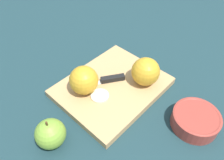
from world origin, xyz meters
TOP-DOWN VIEW (x-y plane):
  - ground_plane at (0.00, 0.00)m, footprint 4.00×4.00m
  - cutting_board at (0.00, 0.00)m, footprint 0.33×0.27m
  - apple_half_left at (-0.08, 0.06)m, footprint 0.09×0.09m
  - apple_half_right at (0.07, -0.04)m, footprint 0.09×0.09m
  - knife at (-0.00, -0.02)m, footprint 0.15×0.10m
  - apple_slice at (0.06, 0.01)m, footprint 0.05×0.05m
  - apple_whole at (0.24, 0.02)m, footprint 0.08×0.08m
  - bowl at (-0.06, 0.25)m, footprint 0.13×0.13m

SIDE VIEW (x-z plane):
  - ground_plane at x=0.00m, z-range 0.00..0.00m
  - cutting_board at x=0.00m, z-range 0.00..0.02m
  - bowl at x=-0.06m, z-range 0.00..0.05m
  - apple_slice at x=0.06m, z-range 0.02..0.03m
  - knife at x=0.00m, z-range 0.02..0.04m
  - apple_whole at x=0.24m, z-range -0.01..0.08m
  - apple_half_right at x=0.07m, z-range 0.02..0.11m
  - apple_half_left at x=-0.08m, z-range 0.02..0.11m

